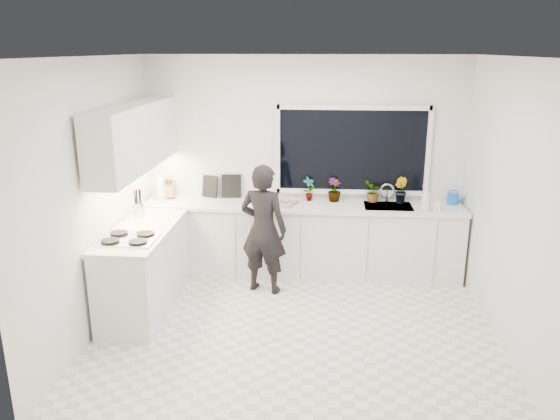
{
  "coord_description": "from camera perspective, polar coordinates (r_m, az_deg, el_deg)",
  "views": [
    {
      "loc": [
        0.26,
        -5.03,
        2.78
      ],
      "look_at": [
        -0.19,
        0.4,
        1.15
      ],
      "focal_mm": 35.0,
      "sensor_mm": 36.0,
      "label": 1
    }
  ],
  "objects": [
    {
      "name": "base_cabinets_left",
      "position": [
        6.18,
        -13.94,
        -6.13
      ],
      "size": [
        0.58,
        1.6,
        0.88
      ],
      "primitive_type": "cube",
      "color": "white",
      "rests_on": "floor"
    },
    {
      "name": "wall_back",
      "position": [
        6.94,
        2.5,
        4.75
      ],
      "size": [
        4.0,
        0.02,
        2.7
      ],
      "primitive_type": "cube",
      "color": "white",
      "rests_on": "ground"
    },
    {
      "name": "picture_frame_small",
      "position": [
        7.03,
        -5.1,
        2.51
      ],
      "size": [
        0.25,
        0.03,
        0.3
      ],
      "primitive_type": "cube",
      "rotation": [
        0.0,
        0.0,
        0.05
      ],
      "color": "black",
      "rests_on": "countertop_back"
    },
    {
      "name": "base_cabinets_back",
      "position": [
        6.89,
        2.3,
        -3.21
      ],
      "size": [
        3.92,
        0.58,
        0.88
      ],
      "primitive_type": "cube",
      "color": "white",
      "rests_on": "floor"
    },
    {
      "name": "faucet",
      "position": [
        6.95,
        11.12,
        1.75
      ],
      "size": [
        0.03,
        0.03,
        0.22
      ],
      "primitive_type": "cylinder",
      "color": "silver",
      "rests_on": "countertop_back"
    },
    {
      "name": "stovetop",
      "position": [
        5.7,
        -15.57,
        -2.86
      ],
      "size": [
        0.56,
        0.48,
        0.03
      ],
      "primitive_type": "cube",
      "color": "black",
      "rests_on": "countertop_left"
    },
    {
      "name": "upper_cabinets",
      "position": [
        6.16,
        -14.9,
        7.41
      ],
      "size": [
        0.34,
        2.1,
        0.7
      ],
      "primitive_type": "cube",
      "color": "white",
      "rests_on": "wall_left"
    },
    {
      "name": "sink",
      "position": [
        6.8,
        11.22,
        0.01
      ],
      "size": [
        0.58,
        0.42,
        0.14
      ],
      "primitive_type": "cube",
      "color": "silver",
      "rests_on": "countertop_back"
    },
    {
      "name": "countertop_back",
      "position": [
        6.74,
        2.34,
        0.44
      ],
      "size": [
        3.94,
        0.62,
        0.04
      ],
      "primitive_type": "cube",
      "color": "silver",
      "rests_on": "base_cabinets_back"
    },
    {
      "name": "paper_towel_roll",
      "position": [
        7.11,
        -12.35,
        2.18
      ],
      "size": [
        0.11,
        0.11,
        0.26
      ],
      "primitive_type": "cylinder",
      "rotation": [
        0.0,
        0.0,
        -0.03
      ],
      "color": "white",
      "rests_on": "countertop_back"
    },
    {
      "name": "watering_can",
      "position": [
        7.06,
        17.6,
        1.12
      ],
      "size": [
        0.14,
        0.14,
        0.13
      ],
      "primitive_type": "cylinder",
      "rotation": [
        0.0,
        0.0,
        0.03
      ],
      "color": "blue",
      "rests_on": "countertop_back"
    },
    {
      "name": "person",
      "position": [
        6.3,
        -1.74,
        -2.01
      ],
      "size": [
        0.63,
        0.5,
        1.53
      ],
      "primitive_type": "imported",
      "rotation": [
        0.0,
        0.0,
        2.87
      ],
      "color": "black",
      "rests_on": "floor"
    },
    {
      "name": "pizza",
      "position": [
        6.73,
        -0.07,
        0.88
      ],
      "size": [
        0.44,
        0.37,
        0.01
      ],
      "primitive_type": "cube",
      "rotation": [
        0.0,
        0.0,
        -0.32
      ],
      "color": "red",
      "rests_on": "pizza_tray"
    },
    {
      "name": "pizza_tray",
      "position": [
        6.73,
        -0.07,
        0.74
      ],
      "size": [
        0.49,
        0.42,
        0.03
      ],
      "primitive_type": "cube",
      "rotation": [
        0.0,
        0.0,
        -0.32
      ],
      "color": "silver",
      "rests_on": "countertop_back"
    },
    {
      "name": "floor",
      "position": [
        5.76,
        1.59,
        -12.34
      ],
      "size": [
        4.0,
        3.5,
        0.02
      ],
      "primitive_type": "cube",
      "color": "beige",
      "rests_on": "ground"
    },
    {
      "name": "herb_plants",
      "position": [
        6.87,
        8.41,
        2.03
      ],
      "size": [
        1.32,
        0.3,
        0.32
      ],
      "color": "#26662D",
      "rests_on": "countertop_back"
    },
    {
      "name": "picture_frame_large",
      "position": [
        7.09,
        -7.32,
        2.47
      ],
      "size": [
        0.21,
        0.1,
        0.28
      ],
      "primitive_type": "cube",
      "rotation": [
        0.0,
        0.0,
        -0.38
      ],
      "color": "black",
      "rests_on": "countertop_back"
    },
    {
      "name": "countertop_left",
      "position": [
        6.02,
        -14.24,
        -2.08
      ],
      "size": [
        0.62,
        1.6,
        0.04
      ],
      "primitive_type": "cube",
      "color": "silver",
      "rests_on": "base_cabinets_left"
    },
    {
      "name": "soap_bottles",
      "position": [
        6.68,
        15.3,
        1.09
      ],
      "size": [
        0.26,
        0.14,
        0.3
      ],
      "color": "#D8BF66",
      "rests_on": "countertop_back"
    },
    {
      "name": "ceiling",
      "position": [
        5.04,
        1.84,
        15.86
      ],
      "size": [
        4.0,
        3.5,
        0.02
      ],
      "primitive_type": "cube",
      "color": "white",
      "rests_on": "wall_back"
    },
    {
      "name": "utensil_crock",
      "position": [
        6.45,
        -14.56,
        0.09
      ],
      "size": [
        0.14,
        0.14,
        0.16
      ],
      "primitive_type": "cylinder",
      "rotation": [
        0.0,
        0.0,
        0.08
      ],
      "color": "silver",
      "rests_on": "countertop_left"
    },
    {
      "name": "wall_left",
      "position": [
        5.7,
        -18.91,
        1.22
      ],
      "size": [
        0.02,
        3.5,
        2.7
      ],
      "primitive_type": "cube",
      "color": "white",
      "rests_on": "ground"
    },
    {
      "name": "knife_block",
      "position": [
        7.13,
        -11.47,
        2.09
      ],
      "size": [
        0.14,
        0.11,
        0.22
      ],
      "primitive_type": "cube",
      "rotation": [
        0.0,
        0.0,
        0.1
      ],
      "color": "#9E7D49",
      "rests_on": "countertop_back"
    },
    {
      "name": "wall_right",
      "position": [
        5.51,
        23.06,
        0.26
      ],
      "size": [
        0.02,
        3.5,
        2.7
      ],
      "primitive_type": "cube",
      "color": "white",
      "rests_on": "ground"
    },
    {
      "name": "window",
      "position": [
        6.87,
        7.54,
        6.2
      ],
      "size": [
        1.8,
        0.02,
        1.0
      ],
      "primitive_type": "cube",
      "color": "black",
      "rests_on": "wall_back"
    }
  ]
}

